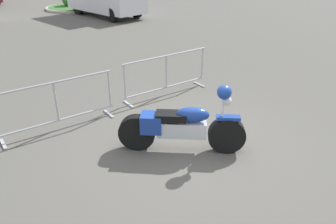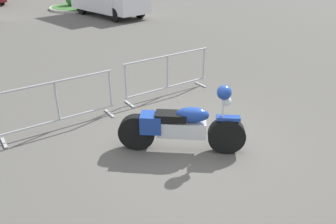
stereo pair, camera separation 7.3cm
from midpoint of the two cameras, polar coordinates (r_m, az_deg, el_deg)
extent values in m
plane|color=#54514C|center=(6.49, 4.84, -5.69)|extent=(120.00, 120.00, 0.00)
cylinder|color=black|center=(6.18, 10.49, -4.08)|extent=(0.64, 0.62, 0.69)
cylinder|color=black|center=(6.22, -5.10, -3.52)|extent=(0.64, 0.62, 0.69)
cube|color=silver|center=(6.09, 2.69, -2.95)|extent=(0.84, 0.81, 0.30)
ellipsoid|color=navy|center=(5.95, 4.63, -0.47)|extent=(0.64, 0.62, 0.28)
cube|color=black|center=(5.98, 0.87, -0.71)|extent=(0.62, 0.61, 0.13)
cube|color=navy|center=(6.08, -2.61, -1.86)|extent=(0.52, 0.52, 0.35)
cube|color=navy|center=(6.01, 10.77, -1.05)|extent=(0.42, 0.41, 0.07)
cylinder|color=silver|center=(5.93, 9.85, 0.24)|extent=(0.06, 0.06, 0.49)
sphere|color=silver|center=(5.86, 10.52, 1.88)|extent=(0.17, 0.17, 0.17)
sphere|color=navy|center=(5.79, 10.12, 3.37)|extent=(0.26, 0.26, 0.26)
cylinder|color=#9EA0A5|center=(6.99, -19.00, 4.94)|extent=(2.52, 0.21, 0.04)
cylinder|color=#9EA0A5|center=(7.32, -18.03, -1.25)|extent=(2.52, 0.21, 0.04)
cylinder|color=#9EA0A5|center=(7.14, -18.50, 1.78)|extent=(0.05, 0.05, 0.85)
cylinder|color=#9EA0A5|center=(7.51, -9.75, 4.03)|extent=(0.05, 0.05, 0.85)
cube|color=#9EA0A5|center=(7.24, -26.38, -4.86)|extent=(0.09, 0.44, 0.03)
cube|color=#9EA0A5|center=(7.74, -9.88, -0.27)|extent=(0.09, 0.44, 0.03)
cylinder|color=#9EA0A5|center=(8.33, 0.17, 9.76)|extent=(2.52, 0.21, 0.04)
cylinder|color=#9EA0A5|center=(8.61, 0.16, 4.34)|extent=(2.52, 0.21, 0.04)
cylinder|color=#9EA0A5|center=(7.88, -7.12, 5.28)|extent=(0.05, 0.05, 0.85)
cylinder|color=#9EA0A5|center=(8.46, 0.17, 7.00)|extent=(0.05, 0.05, 0.85)
cylinder|color=#9EA0A5|center=(9.17, 6.46, 8.39)|extent=(0.05, 0.05, 0.85)
cube|color=#9EA0A5|center=(8.15, -6.45, 1.38)|extent=(0.09, 0.44, 0.03)
cube|color=#9EA0A5|center=(9.34, 5.94, 4.76)|extent=(0.09, 0.44, 0.03)
cube|color=silver|center=(18.21, -6.16, 18.09)|extent=(1.99, 1.10, 1.00)
cylinder|color=black|center=(19.12, -4.84, 17.08)|extent=(0.32, 0.74, 0.72)
cylinder|color=black|center=(18.10, -9.06, 16.33)|extent=(0.32, 0.74, 0.72)
cylinder|color=black|center=(21.72, -10.77, 17.86)|extent=(0.32, 0.74, 0.72)
cylinder|color=black|center=(20.83, -14.72, 17.13)|extent=(0.32, 0.74, 0.72)
cylinder|color=black|center=(26.43, -26.91, 16.94)|extent=(0.25, 0.61, 0.59)
cylinder|color=#ADA89E|center=(23.02, -15.15, 17.17)|extent=(3.68, 3.68, 0.14)
cylinder|color=#38662D|center=(23.01, -15.17, 17.36)|extent=(3.38, 3.38, 0.02)
sphere|color=#33702D|center=(23.46, -15.67, 18.29)|extent=(0.81, 0.81, 0.81)
camera|label=1|loc=(0.04, -89.67, 0.17)|focal=35.00mm
camera|label=2|loc=(0.04, 90.33, -0.17)|focal=35.00mm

